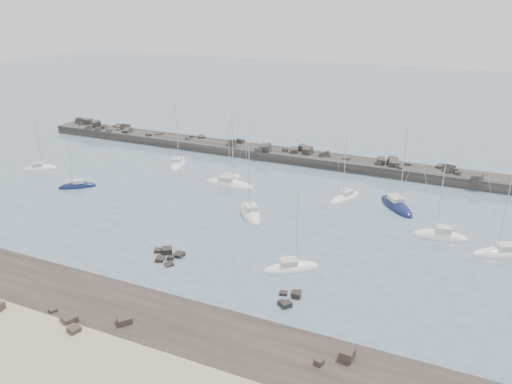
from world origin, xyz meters
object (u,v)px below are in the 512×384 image
sailboat_4 (229,185)px  sailboat_8 (396,206)px  sailboat_2 (77,187)px  sailboat_6 (345,198)px  sailboat_10 (501,254)px  sailboat_9 (440,236)px  sailboat_3 (228,180)px  sailboat_0 (40,169)px  sailboat_7 (291,268)px  sailboat_5 (250,213)px  sailboat_1 (178,164)px

sailboat_4 → sailboat_8: sailboat_4 is taller
sailboat_8 → sailboat_2: bearing=-165.3°
sailboat_6 → sailboat_10: sailboat_10 is taller
sailboat_6 → sailboat_9: (16.26, -8.65, 0.02)m
sailboat_4 → sailboat_6: bearing=6.1°
sailboat_3 → sailboat_4: sailboat_4 is taller
sailboat_0 → sailboat_10: (84.18, -0.84, -0.00)m
sailboat_3 → sailboat_7: (22.14, -25.49, -0.00)m
sailboat_6 → sailboat_10: (24.35, -10.58, -0.00)m
sailboat_3 → sailboat_5: size_ratio=0.81×
sailboat_5 → sailboat_7: sailboat_5 is taller
sailboat_0 → sailboat_1: (23.66, 13.90, -0.00)m
sailboat_6 → sailboat_8: 8.67m
sailboat_2 → sailboat_10: (70.29, 3.79, 0.00)m
sailboat_1 → sailboat_4: size_ratio=0.88×
sailboat_5 → sailboat_10: sailboat_5 is taller
sailboat_2 → sailboat_8: bearing=14.7°
sailboat_6 → sailboat_2: bearing=-162.6°
sailboat_2 → sailboat_5: 33.82m
sailboat_7 → sailboat_9: size_ratio=0.94×
sailboat_7 → sailboat_5: bearing=131.6°
sailboat_4 → sailboat_8: bearing=4.4°
sailboat_8 → sailboat_10: 18.92m
sailboat_4 → sailboat_3: bearing=124.2°
sailboat_1 → sailboat_3: bearing=-18.1°
sailboat_3 → sailboat_10: size_ratio=0.92×
sailboat_4 → sailboat_6: size_ratio=1.24×
sailboat_2 → sailboat_9: (62.19, 5.72, 0.02)m
sailboat_0 → sailboat_1: 27.44m
sailboat_2 → sailboat_3: (23.58, 14.02, 0.00)m
sailboat_2 → sailboat_9: 62.46m
sailboat_0 → sailboat_4: 39.48m
sailboat_4 → sailboat_8: size_ratio=1.02×
sailboat_7 → sailboat_9: 23.81m
sailboat_6 → sailboat_8: bearing=0.0°
sailboat_4 → sailboat_7: size_ratio=1.29×
sailboat_0 → sailboat_5: bearing=-3.2°
sailboat_0 → sailboat_8: size_ratio=0.71×
sailboat_0 → sailboat_2: size_ratio=0.99×
sailboat_0 → sailboat_9: 76.09m
sailboat_7 → sailboat_2: bearing=165.9°
sailboat_2 → sailboat_5: sailboat_5 is taller
sailboat_1 → sailboat_6: bearing=-6.6°
sailboat_5 → sailboat_9: size_ratio=1.14×
sailboat_0 → sailboat_5: sailboat_5 is taller
sailboat_1 → sailboat_8: sailboat_8 is taller
sailboat_7 → sailboat_9: (16.47, 17.19, 0.02)m
sailboat_6 → sailboat_7: sailboat_6 is taller
sailboat_0 → sailboat_4: (38.77, 7.48, 0.01)m
sailboat_2 → sailboat_9: size_ratio=0.85×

